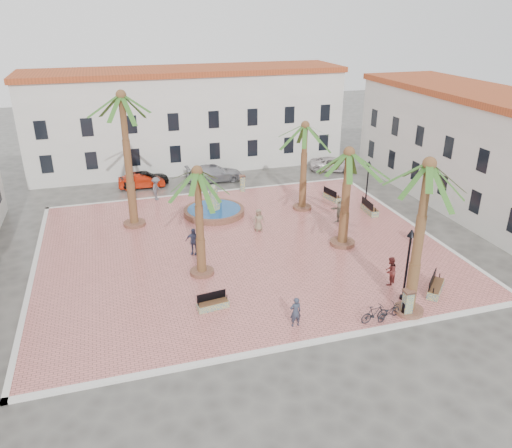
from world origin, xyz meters
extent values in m
plane|color=#56544F|center=(0.00, 0.00, 0.00)|extent=(120.00, 120.00, 0.00)
cube|color=#D1726C|center=(0.00, 0.00, 0.07)|extent=(26.00, 22.00, 0.15)
cube|color=silver|center=(0.00, 11.00, 0.08)|extent=(26.30, 0.30, 0.16)
cube|color=silver|center=(0.00, -11.00, 0.08)|extent=(26.30, 0.30, 0.16)
cube|color=silver|center=(13.00, 0.00, 0.08)|extent=(0.30, 22.30, 0.16)
cube|color=silver|center=(-13.00, 0.00, 0.08)|extent=(0.30, 22.30, 0.16)
cube|color=silver|center=(0.00, 20.00, 4.50)|extent=(30.00, 7.00, 9.00)
cube|color=#A74421|center=(0.00, 20.00, 9.25)|extent=(30.40, 7.40, 0.50)
cube|color=black|center=(-13.12, 16.52, 2.20)|extent=(1.00, 0.12, 1.60)
cube|color=black|center=(-9.38, 16.52, 2.20)|extent=(1.00, 0.12, 1.60)
cube|color=black|center=(-5.62, 16.52, 2.20)|extent=(1.00, 0.12, 1.60)
cube|color=black|center=(-1.88, 16.52, 2.20)|extent=(1.00, 0.12, 1.60)
cube|color=black|center=(1.88, 16.52, 2.20)|extent=(1.00, 0.12, 1.60)
cube|color=black|center=(5.62, 16.52, 2.20)|extent=(1.00, 0.12, 1.60)
cube|color=black|center=(9.38, 16.52, 2.20)|extent=(1.00, 0.12, 1.60)
cube|color=black|center=(13.12, 16.52, 2.20)|extent=(1.00, 0.12, 1.60)
cube|color=black|center=(-13.12, 16.52, 5.20)|extent=(1.00, 0.12, 1.60)
cube|color=black|center=(-9.38, 16.52, 5.20)|extent=(1.00, 0.12, 1.60)
cube|color=black|center=(-5.62, 16.52, 5.20)|extent=(1.00, 0.12, 1.60)
cube|color=black|center=(-1.88, 16.52, 5.20)|extent=(1.00, 0.12, 1.60)
cube|color=black|center=(1.88, 16.52, 5.20)|extent=(1.00, 0.12, 1.60)
cube|color=black|center=(5.62, 16.52, 5.20)|extent=(1.00, 0.12, 1.60)
cube|color=black|center=(9.38, 16.52, 5.20)|extent=(1.00, 0.12, 1.60)
cube|color=black|center=(13.12, 16.52, 5.20)|extent=(1.00, 0.12, 1.60)
cube|color=silver|center=(20.00, 2.00, 4.25)|extent=(7.00, 26.00, 8.50)
cube|color=#A74421|center=(20.00, 2.00, 8.75)|extent=(7.40, 26.40, 0.50)
cube|color=black|center=(16.54, -2.06, 2.20)|extent=(0.12, 1.00, 1.60)
cube|color=black|center=(16.54, 1.65, 2.20)|extent=(0.12, 1.00, 1.60)
cube|color=black|center=(16.54, 5.37, 2.20)|extent=(0.12, 1.00, 1.60)
cube|color=black|center=(16.54, 9.08, 2.20)|extent=(0.12, 1.00, 1.60)
cube|color=black|center=(16.54, 12.80, 2.20)|extent=(0.12, 1.00, 1.60)
cube|color=black|center=(16.54, -2.06, 5.20)|extent=(0.12, 1.00, 1.60)
cube|color=black|center=(16.54, 1.65, 5.20)|extent=(0.12, 1.00, 1.60)
cube|color=black|center=(16.54, 5.37, 5.20)|extent=(0.12, 1.00, 1.60)
cube|color=black|center=(16.54, 9.08, 5.20)|extent=(0.12, 1.00, 1.60)
cube|color=black|center=(16.54, 12.80, 5.20)|extent=(0.12, 1.00, 1.60)
cylinder|color=brown|center=(-0.56, 5.96, 0.37)|extent=(4.63, 4.63, 0.44)
cylinder|color=#194C8C|center=(-0.56, 5.96, 0.57)|extent=(4.08, 4.08, 0.07)
cylinder|color=gray|center=(-0.56, 5.96, 0.59)|extent=(0.99, 0.99, 0.88)
cylinder|color=gray|center=(-0.56, 5.96, 1.47)|extent=(0.66, 0.66, 1.32)
sphere|color=gray|center=(-0.56, 5.96, 2.30)|extent=(0.49, 0.49, 0.49)
cylinder|color=brown|center=(-6.59, 5.59, 0.27)|extent=(1.60, 1.60, 0.24)
cylinder|color=brown|center=(-6.59, 5.59, 4.94)|extent=(0.52, 0.52, 9.10)
sphere|color=brown|center=(-6.59, 5.59, 9.49)|extent=(0.70, 0.70, 0.70)
cylinder|color=brown|center=(-3.27, -2.97, 0.26)|extent=(1.43, 1.43, 0.21)
cylinder|color=brown|center=(-3.27, -2.97, 3.46)|extent=(0.47, 0.47, 6.18)
sphere|color=brown|center=(-3.27, -2.97, 6.55)|extent=(0.63, 0.63, 0.63)
cylinder|color=brown|center=(6.25, -10.15, 0.26)|extent=(1.51, 1.51, 0.23)
cylinder|color=brown|center=(6.25, -10.15, 4.29)|extent=(0.49, 0.49, 7.82)
sphere|color=brown|center=(6.25, -10.15, 8.19)|extent=(0.66, 0.66, 0.66)
cylinder|color=brown|center=(6.52, -1.76, 0.28)|extent=(1.68, 1.68, 0.25)
cylinder|color=brown|center=(6.52, -1.76, 3.46)|extent=(0.55, 0.55, 6.11)
sphere|color=brown|center=(6.52, -1.76, 6.51)|extent=(0.73, 0.73, 0.73)
cylinder|color=brown|center=(6.35, 5.09, 0.26)|extent=(1.47, 1.47, 0.22)
cylinder|color=brown|center=(6.35, 5.09, 3.58)|extent=(0.48, 0.48, 6.41)
sphere|color=brown|center=(6.35, 5.09, 6.78)|extent=(0.64, 0.64, 0.64)
cube|color=gray|center=(-3.45, -6.89, 0.34)|extent=(1.73, 0.73, 0.37)
cube|color=#56351E|center=(-3.45, -6.89, 0.55)|extent=(1.64, 0.67, 0.06)
cube|color=black|center=(-3.48, -6.69, 0.80)|extent=(1.58, 0.26, 0.47)
cylinder|color=black|center=(-4.24, -7.00, 0.66)|extent=(0.05, 0.05, 0.28)
cylinder|color=black|center=(-2.66, -6.79, 0.66)|extent=(0.05, 0.05, 0.28)
cube|color=gray|center=(8.77, -8.89, 0.37)|extent=(1.83, 1.83, 0.44)
cube|color=#56351E|center=(8.77, -8.89, 0.62)|extent=(1.72, 1.71, 0.07)
cube|color=black|center=(8.60, -8.72, 0.92)|extent=(1.37, 1.36, 0.55)
cylinder|color=black|center=(8.11, -9.55, 0.76)|extent=(0.05, 0.05, 0.33)
cylinder|color=black|center=(9.43, -8.23, 0.76)|extent=(0.05, 0.05, 0.33)
cube|color=gray|center=(11.02, 2.76, 0.37)|extent=(0.72, 2.02, 0.44)
cube|color=#56351E|center=(11.02, 2.76, 0.63)|extent=(0.66, 1.91, 0.07)
cube|color=black|center=(10.78, 2.77, 0.92)|extent=(0.16, 1.88, 0.55)
cylinder|color=black|center=(10.97, 1.82, 0.76)|extent=(0.05, 0.05, 0.33)
cylinder|color=black|center=(11.08, 3.69, 0.76)|extent=(0.05, 0.05, 0.33)
cube|color=gray|center=(9.43, 6.20, 0.35)|extent=(0.92, 1.91, 0.41)
cube|color=#56351E|center=(9.43, 6.20, 0.59)|extent=(0.85, 1.80, 0.06)
cube|color=black|center=(9.21, 6.16, 0.86)|extent=(0.40, 1.70, 0.51)
cylinder|color=black|center=(9.60, 5.36, 0.71)|extent=(0.05, 0.05, 0.31)
cylinder|color=black|center=(9.25, 7.05, 0.71)|extent=(0.05, 0.05, 0.31)
cylinder|color=black|center=(6.69, -8.91, 0.23)|extent=(0.37, 0.37, 0.16)
cylinder|color=black|center=(6.69, -8.91, 2.10)|extent=(0.12, 0.12, 3.70)
cone|color=black|center=(6.69, -8.91, 4.11)|extent=(0.45, 0.45, 0.41)
sphere|color=beige|center=(6.69, -8.91, 3.95)|extent=(0.25, 0.25, 0.25)
cylinder|color=black|center=(11.60, 4.49, 0.22)|extent=(0.32, 0.32, 0.14)
cylinder|color=black|center=(11.60, 4.49, 1.86)|extent=(0.11, 0.11, 3.23)
cone|color=black|center=(11.60, 4.49, 3.61)|extent=(0.40, 0.40, 0.36)
sphere|color=beige|center=(11.60, 4.49, 3.47)|extent=(0.22, 0.22, 0.22)
cube|color=gray|center=(5.96, -10.40, 0.84)|extent=(0.45, 0.45, 1.39)
cube|color=brown|center=(5.96, -10.40, 1.59)|extent=(0.56, 0.56, 0.11)
cube|color=gray|center=(2.92, 10.40, 0.80)|extent=(0.45, 0.45, 1.31)
cube|color=brown|center=(2.92, 10.40, 1.51)|extent=(0.56, 0.56, 0.10)
cube|color=gray|center=(11.23, -3.50, 0.77)|extent=(0.42, 0.42, 1.23)
cube|color=brown|center=(11.23, -3.50, 1.43)|extent=(0.52, 0.52, 0.09)
cylinder|color=black|center=(5.89, -10.40, 0.53)|extent=(0.40, 0.40, 0.77)
imported|color=#2E3546|center=(0.15, -9.57, 0.96)|extent=(0.60, 0.40, 1.62)
imported|color=black|center=(4.91, -10.40, 0.57)|extent=(1.68, 1.04, 0.83)
imported|color=maroon|center=(6.78, -7.29, 1.00)|extent=(1.04, 1.00, 1.70)
imported|color=black|center=(4.10, -10.40, 0.62)|extent=(1.61, 0.60, 0.95)
imported|color=#857058|center=(1.80, 2.01, 0.97)|extent=(0.81, 0.54, 1.63)
imported|color=#3D4364|center=(-3.26, -0.27, 1.04)|extent=(1.13, 0.87, 1.79)
imported|color=#55565B|center=(-4.40, 10.40, 1.12)|extent=(1.17, 1.43, 1.93)
imported|color=#716958|center=(7.87, 1.60, 1.01)|extent=(0.88, 1.67, 1.72)
imported|color=black|center=(-5.01, 14.60, 0.72)|extent=(4.49, 2.48, 1.45)
imported|color=#9C1906|center=(-5.32, 14.21, 0.66)|extent=(4.06, 1.52, 1.32)
imported|color=#9A9AA2|center=(1.25, 14.21, 0.75)|extent=(5.18, 2.12, 1.50)
imported|color=silver|center=(13.17, 14.00, 0.64)|extent=(5.07, 3.75, 1.28)
camera|label=1|loc=(-7.74, -28.96, 14.77)|focal=35.00mm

